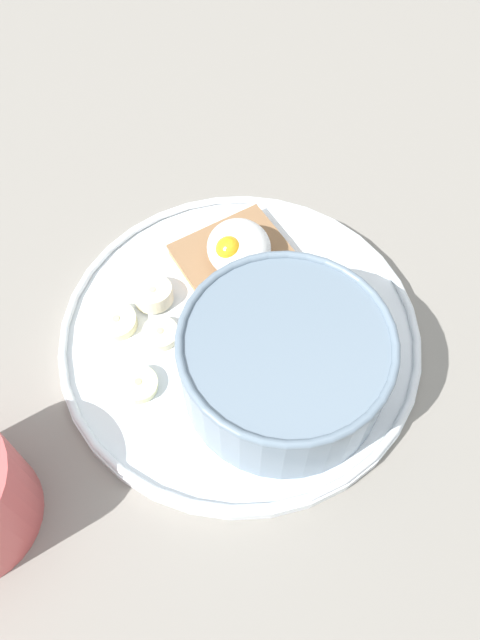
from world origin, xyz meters
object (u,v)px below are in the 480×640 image
at_px(banana_slice_front, 160,334).
at_px(banana_slice_left, 153,294).
at_px(banana_slice_back, 139,384).
at_px(oatmeal_bowl, 284,362).
at_px(banana_slice_right, 117,322).
at_px(toast_slice, 239,263).
at_px(poached_egg, 239,248).

xyz_separation_m(banana_slice_front, banana_slice_left, (0.04, 0.00, 0.00)).
bearing_deg(banana_slice_back, banana_slice_front, -25.23).
height_order(oatmeal_bowl, banana_slice_right, oatmeal_bowl).
distance_m(banana_slice_back, banana_slice_right, 0.06).
relative_size(banana_slice_back, banana_slice_right, 0.99).
height_order(oatmeal_bowl, banana_slice_back, oatmeal_bowl).
height_order(toast_slice, banana_slice_left, banana_slice_left).
relative_size(oatmeal_bowl, banana_slice_right, 3.67).
bearing_deg(oatmeal_bowl, banana_slice_back, 83.59).
height_order(oatmeal_bowl, banana_slice_front, oatmeal_bowl).
relative_size(oatmeal_bowl, poached_egg, 2.68).
bearing_deg(banana_slice_right, banana_slice_left, -56.46).
relative_size(banana_slice_front, banana_slice_right, 0.97).
distance_m(banana_slice_front, banana_slice_right, 0.04).
height_order(banana_slice_front, banana_slice_left, banana_slice_left).
bearing_deg(poached_egg, banana_slice_left, 105.37).
bearing_deg(toast_slice, oatmeal_bowl, -171.75).
bearing_deg(toast_slice, banana_slice_front, 128.76).
bearing_deg(banana_slice_right, poached_egg, -68.73).
xyz_separation_m(toast_slice, poached_egg, (-0.00, 0.00, 0.02)).
bearing_deg(poached_egg, toast_slice, -32.63).
distance_m(banana_slice_front, banana_slice_left, 0.04).
height_order(toast_slice, poached_egg, poached_egg).
relative_size(toast_slice, banana_slice_left, 3.15).
bearing_deg(oatmeal_bowl, banana_slice_left, 44.91).
xyz_separation_m(banana_slice_back, banana_slice_right, (0.06, 0.01, -0.00)).
relative_size(toast_slice, poached_egg, 2.07).
bearing_deg(toast_slice, banana_slice_back, 137.44).
distance_m(banana_slice_left, banana_slice_back, 0.08).
bearing_deg(banana_slice_front, banana_slice_right, 64.32).
xyz_separation_m(toast_slice, banana_slice_right, (-0.04, 0.10, -0.00)).
bearing_deg(banana_slice_front, oatmeal_bowl, -121.68).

